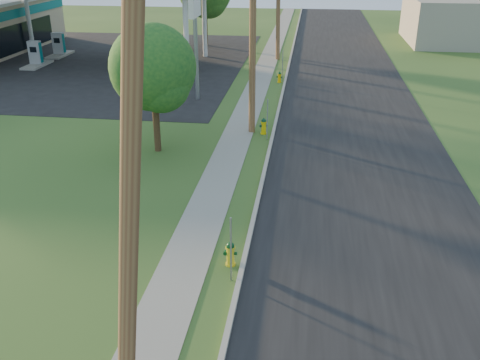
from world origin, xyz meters
name	(u,v)px	position (x,y,z in m)	size (l,w,h in m)	color
road	(367,199)	(4.50, 10.00, 0.01)	(8.00, 120.00, 0.02)	black
curb	(260,191)	(0.50, 10.00, 0.07)	(0.15, 120.00, 0.15)	gray
sidewalk	(215,190)	(-1.25, 10.00, 0.01)	(1.50, 120.00, 0.03)	gray
forecourt	(79,62)	(-16.00, 32.00, 0.01)	(26.00, 28.00, 0.02)	black
utility_pole_near	(129,213)	(-0.60, -1.00, 4.80)	(1.40, 0.32, 9.48)	brown
utility_pole_mid	(253,31)	(-0.60, 17.00, 4.95)	(1.40, 0.32, 9.80)	brown
sign_post_near	(231,250)	(0.25, 4.20, 1.00)	(0.05, 0.04, 2.00)	gray
sign_post_mid	(267,120)	(0.25, 16.00, 1.00)	(0.05, 0.04, 2.00)	gray
sign_post_far	(283,65)	(0.25, 28.20, 1.00)	(0.05, 0.04, 2.00)	gray
fuel_pump_nw	(36,57)	(-18.50, 30.00, 0.72)	(1.20, 3.20, 1.90)	gray
fuel_pump_ne	(151,60)	(-9.50, 30.00, 0.72)	(1.20, 3.20, 1.90)	gray
fuel_pump_sw	(59,47)	(-18.50, 34.00, 0.72)	(1.20, 3.20, 1.90)	gray
fuel_pump_se	(165,50)	(-9.50, 34.00, 0.72)	(1.20, 3.20, 1.90)	gray
price_pylon	(195,5)	(-4.50, 22.50, 5.43)	(0.34, 2.04, 6.85)	gray
tree_verge	(155,71)	(-4.45, 13.78, 3.66)	(3.75, 3.75, 5.68)	#382915
hydrant_near	(230,254)	(0.12, 4.97, 0.39)	(0.41, 0.36, 0.80)	yellow
hydrant_mid	(264,126)	(0.02, 16.78, 0.40)	(0.43, 0.38, 0.82)	yellow
hydrant_far	(279,77)	(0.11, 27.35, 0.36)	(0.38, 0.34, 0.74)	#F0B808
car_silver	(148,55)	(-10.36, 31.98, 0.71)	(1.67, 4.15, 1.41)	#A3A5AA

